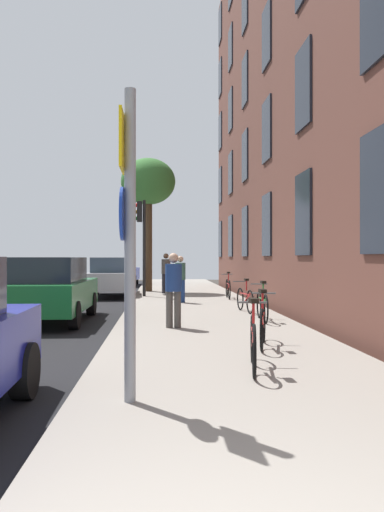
{
  "coord_description": "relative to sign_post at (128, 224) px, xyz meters",
  "views": [
    {
      "loc": [
        -0.02,
        -1.69,
        1.62
      ],
      "look_at": [
        0.77,
        10.61,
        1.66
      ],
      "focal_mm": 35.88,
      "sensor_mm": 36.0,
      "label": 1
    }
  ],
  "objects": [
    {
      "name": "traffic_light",
      "position": [
        -0.36,
        14.66,
        0.71
      ],
      "size": [
        0.43,
        0.24,
        3.75
      ],
      "color": "black",
      "rests_on": "sidewalk"
    },
    {
      "name": "tree_near",
      "position": [
        -0.17,
        17.61,
        2.96
      ],
      "size": [
        2.44,
        2.44,
        5.96
      ],
      "color": "#4C3823",
      "rests_on": "sidewalk"
    },
    {
      "name": "ground_plane",
      "position": [
        -2.05,
        11.33,
        -1.97
      ],
      "size": [
        41.8,
        41.8,
        0.0
      ],
      "primitive_type": "plane",
      "color": "#332D28"
    },
    {
      "name": "building_facade",
      "position": [
        4.04,
        10.83,
        6.15
      ],
      "size": [
        0.56,
        27.0,
        16.2
      ],
      "color": "brown",
      "rests_on": "ground"
    },
    {
      "name": "pedestrian_0",
      "position": [
        0.63,
        5.59,
        -0.94
      ],
      "size": [
        0.49,
        0.49,
        1.6
      ],
      "color": "#4C4742",
      "rests_on": "sidewalk"
    },
    {
      "name": "car_1",
      "position": [
        -2.44,
        7.6,
        -1.13
      ],
      "size": [
        1.95,
        4.49,
        1.62
      ],
      "color": "#19662D",
      "rests_on": "road_asphalt"
    },
    {
      "name": "car_2",
      "position": [
        -1.67,
        15.94,
        -1.13
      ],
      "size": [
        1.9,
        4.42,
        1.62
      ],
      "color": "#B7B7BC",
      "rests_on": "road_asphalt"
    },
    {
      "name": "sign_post",
      "position": [
        0.0,
        0.0,
        0.0
      ],
      "size": [
        0.16,
        0.6,
        3.26
      ],
      "color": "gray",
      "rests_on": "sidewalk"
    },
    {
      "name": "bicycle_4",
      "position": [
        2.86,
        13.3,
        -1.46
      ],
      "size": [
        0.42,
        1.75,
        0.99
      ],
      "color": "black",
      "rests_on": "sidewalk"
    },
    {
      "name": "bicycle_1",
      "position": [
        2.08,
        3.17,
        -1.47
      ],
      "size": [
        0.53,
        1.6,
        0.98
      ],
      "color": "black",
      "rests_on": "sidewalk"
    },
    {
      "name": "sidewalk",
      "position": [
        1.45,
        11.33,
        -1.91
      ],
      "size": [
        4.2,
        38.0,
        0.12
      ],
      "primitive_type": "cube",
      "color": "gray",
      "rests_on": "ground"
    },
    {
      "name": "bicycle_3",
      "position": [
        2.69,
        8.61,
        -1.49
      ],
      "size": [
        0.42,
        1.64,
        0.93
      ],
      "color": "black",
      "rests_on": "sidewalk"
    },
    {
      "name": "bicycle_0",
      "position": [
        1.58,
        1.39,
        -1.47
      ],
      "size": [
        0.44,
        1.64,
        0.97
      ],
      "color": "black",
      "rests_on": "sidewalk"
    },
    {
      "name": "car_3",
      "position": [
        -1.84,
        24.27,
        -1.13
      ],
      "size": [
        1.92,
        4.34,
        1.62
      ],
      "color": "navy",
      "rests_on": "road_asphalt"
    },
    {
      "name": "pedestrian_1",
      "position": [
        1.03,
        11.75,
        -0.96
      ],
      "size": [
        0.46,
        0.46,
        1.56
      ],
      "color": "navy",
      "rests_on": "sidewalk"
    },
    {
      "name": "bicycle_2",
      "position": [
        2.78,
        6.67,
        -1.48
      ],
      "size": [
        0.42,
        1.76,
        0.96
      ],
      "color": "black",
      "rests_on": "sidewalk"
    },
    {
      "name": "road_asphalt",
      "position": [
        -4.15,
        11.33,
        -1.97
      ],
      "size": [
        7.0,
        38.0,
        0.01
      ],
      "primitive_type": "cube",
      "color": "black",
      "rests_on": "ground"
    },
    {
      "name": "pedestrian_2",
      "position": [
        0.61,
        16.23,
        -0.89
      ],
      "size": [
        0.47,
        0.47,
        1.69
      ],
      "color": "#26262D",
      "rests_on": "sidewalk"
    }
  ]
}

